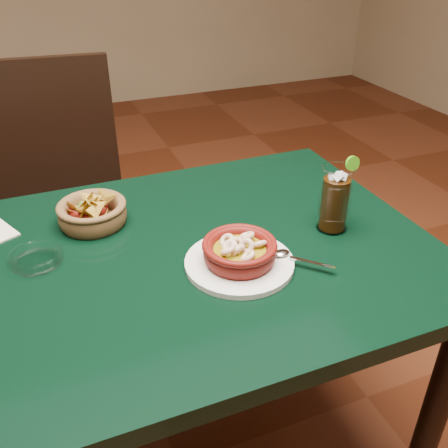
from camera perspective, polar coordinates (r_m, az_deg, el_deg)
name	(u,v)px	position (r m, az deg, el deg)	size (l,w,h in m)	color
dining_table	(163,292)	(1.14, -7.00, -7.75)	(1.20, 0.80, 0.75)	black
dining_chair	(60,203)	(1.78, -18.22, 2.33)	(0.50, 0.50, 1.00)	black
shrimp_plate	(240,254)	(1.03, 1.81, -3.43)	(0.28, 0.23, 0.07)	silver
chip_basket	(92,213)	(1.21, -14.81, 1.22)	(0.19, 0.19, 0.11)	brown
guacamole_ramekin	(87,210)	(1.24, -15.40, 1.53)	(0.12, 0.12, 0.04)	#4F0C08
cola_drink	(335,199)	(1.15, 12.56, 2.76)	(0.15, 0.15, 0.18)	white
glass_ashtray	(36,258)	(1.11, -20.70, -3.68)	(0.12, 0.12, 0.03)	white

